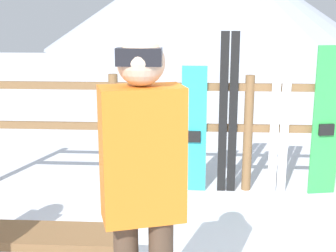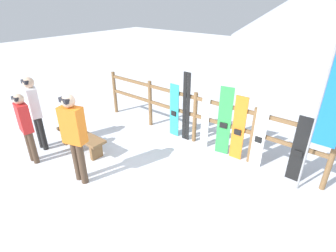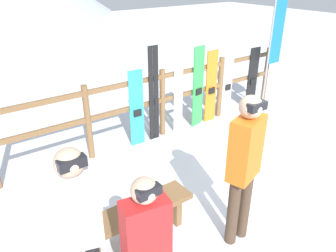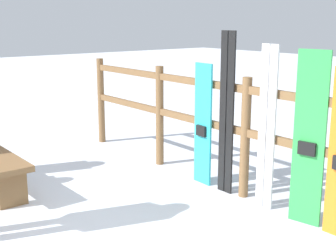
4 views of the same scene
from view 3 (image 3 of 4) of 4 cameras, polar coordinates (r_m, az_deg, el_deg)
The scene contains 14 objects.
ground_plane at distance 4.97m, azimuth 13.48°, elevation -10.49°, with size 40.00×40.00×0.00m, color white.
fence at distance 5.99m, azimuth -0.99°, elevation 5.07°, with size 5.92×0.10×1.27m.
bench at distance 3.90m, azimuth -5.84°, elevation -15.41°, with size 1.44×0.36×0.43m.
person_orange at distance 3.54m, azimuth 13.17°, elevation -5.99°, with size 0.46×0.34×1.79m.
person_white at distance 2.83m, azimuth -15.30°, elevation -16.17°, with size 0.41×0.30×1.73m.
person_red at distance 2.74m, azimuth -3.77°, elevation -20.11°, with size 0.39×0.26×1.56m.
snowboard_cyan at distance 5.68m, azimuth -5.48°, elevation 2.95°, with size 0.27×0.06×1.37m.
ski_pair_black at distance 5.79m, azimuth -2.50°, elevation 5.45°, with size 0.19×0.02×1.73m.
ski_pair_white at distance 6.10m, azimuth 1.79°, elevation 6.01°, with size 0.19×0.02×1.61m.
snowboard_green at distance 6.40m, azimuth 5.26°, elevation 6.69°, with size 0.30×0.10×1.59m.
snowboard_orange at distance 6.64m, azimuth 7.51°, elevation 6.74°, with size 0.28×0.06×1.46m.
snowboard_white at distance 6.95m, azimuth 10.30°, elevation 7.24°, with size 0.25×0.06×1.42m.
snowboard_black_stripe at distance 7.52m, azimuth 14.49°, elevation 8.01°, with size 0.28×0.06×1.36m.
rental_flag at distance 7.38m, azimuth 18.16°, elevation 15.03°, with size 0.40×0.04×2.65m.
Camera 3 is at (-3.19, -2.47, 2.90)m, focal length 35.00 mm.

